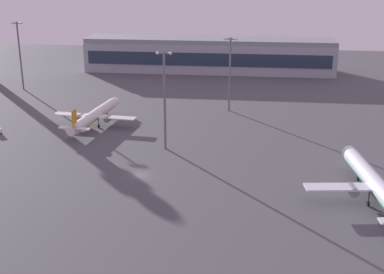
% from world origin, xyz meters
% --- Properties ---
extents(ground_plane, '(416.00, 416.00, 0.00)m').
position_xyz_m(ground_plane, '(0.00, 0.00, 0.00)').
color(ground_plane, '#4C4C51').
extents(terminal_building, '(122.10, 22.40, 16.40)m').
position_xyz_m(terminal_building, '(5.94, 135.42, 8.09)').
color(terminal_building, '#9EA3AD').
rests_on(terminal_building, ground).
extents(airplane_taxiway_distant, '(33.24, 42.58, 10.93)m').
position_xyz_m(airplane_taxiway_distant, '(57.05, -9.11, 4.13)').
color(airplane_taxiway_distant, silver).
rests_on(airplane_taxiway_distant, ground).
extents(airplane_near_gate, '(28.96, 37.12, 9.52)m').
position_xyz_m(airplane_near_gate, '(-23.97, 39.86, 3.60)').
color(airplane_near_gate, silver).
rests_on(airplane_near_gate, ground).
extents(apron_light_west, '(4.80, 0.90, 28.70)m').
position_xyz_m(apron_light_west, '(-69.90, 86.41, 16.23)').
color(apron_light_west, slate).
rests_on(apron_light_west, ground).
extents(apron_light_central, '(4.80, 0.90, 26.90)m').
position_xyz_m(apron_light_central, '(19.68, 63.62, 15.30)').
color(apron_light_central, slate).
rests_on(apron_light_central, ground).
extents(apron_light_east, '(4.80, 0.90, 28.82)m').
position_xyz_m(apron_light_east, '(3.25, 20.49, 16.29)').
color(apron_light_east, slate).
rests_on(apron_light_east, ground).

